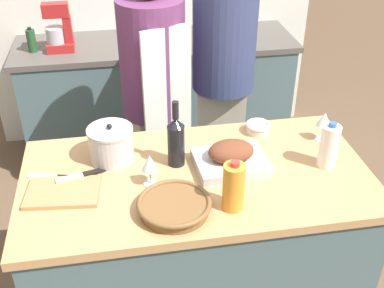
{
  "coord_description": "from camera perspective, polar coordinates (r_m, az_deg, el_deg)",
  "views": [
    {
      "loc": [
        -0.3,
        -1.64,
        2.15
      ],
      "look_at": [
        0.0,
        0.12,
        1.0
      ],
      "focal_mm": 45.0,
      "sensor_mm": 36.0,
      "label": 1
    }
  ],
  "objects": [
    {
      "name": "knife_paring",
      "position": [
        2.14,
        -16.15,
        -3.76
      ],
      "size": [
        0.21,
        0.08,
        0.01
      ],
      "color": "#B7B7BC",
      "rests_on": "kitchen_island"
    },
    {
      "name": "knife_chef",
      "position": [
        2.12,
        -11.53,
        -3.49
      ],
      "size": [
        0.23,
        0.15,
        0.01
      ],
      "color": "#B7B7BC",
      "rests_on": "kitchen_island"
    },
    {
      "name": "person_cook_aproned",
      "position": [
        2.77,
        -4.48,
        5.91
      ],
      "size": [
        0.38,
        0.4,
        1.64
      ],
      "rotation": [
        0.0,
        0.0,
        0.35
      ],
      "color": "beige",
      "rests_on": "ground_plane"
    },
    {
      "name": "roasting_pan",
      "position": [
        2.1,
        4.61,
        -1.61
      ],
      "size": [
        0.32,
        0.26,
        0.13
      ],
      "color": "#BCBCC1",
      "rests_on": "kitchen_island"
    },
    {
      "name": "wine_glass_left",
      "position": [
        2.34,
        15.4,
        2.71
      ],
      "size": [
        0.07,
        0.07,
        0.15
      ],
      "color": "silver",
      "rests_on": "kitchen_island"
    },
    {
      "name": "condiment_bottle_extra",
      "position": [
        3.63,
        -2.15,
        14.31
      ],
      "size": [
        0.05,
        0.05,
        0.2
      ],
      "color": "#234C28",
      "rests_on": "back_counter"
    },
    {
      "name": "stock_pot",
      "position": [
        2.16,
        -9.57,
        0.01
      ],
      "size": [
        0.2,
        0.2,
        0.18
      ],
      "color": "#B7B7BC",
      "rests_on": "kitchen_island"
    },
    {
      "name": "juice_jug",
      "position": [
        1.85,
        4.96,
        -5.07
      ],
      "size": [
        0.09,
        0.09,
        0.22
      ],
      "color": "orange",
      "rests_on": "kitchen_island"
    },
    {
      "name": "condiment_bottle_tall",
      "position": [
        3.53,
        6.65,
        13.29
      ],
      "size": [
        0.06,
        0.06,
        0.17
      ],
      "color": "maroon",
      "rests_on": "back_counter"
    },
    {
      "name": "knife_bread",
      "position": [
        2.09,
        -13.2,
        -3.65
      ],
      "size": [
        0.19,
        0.07,
        0.01
      ],
      "color": "#B7B7BC",
      "rests_on": "cutting_board"
    },
    {
      "name": "back_counter",
      "position": [
        3.71,
        -4.02,
        5.51
      ],
      "size": [
        2.01,
        0.6,
        0.91
      ],
      "color": "#4C666B",
      "rests_on": "ground_plane"
    },
    {
      "name": "milk_jug",
      "position": [
        2.16,
        15.92,
        -0.24
      ],
      "size": [
        0.08,
        0.08,
        0.22
      ],
      "color": "white",
      "rests_on": "kitchen_island"
    },
    {
      "name": "person_cook_guest",
      "position": [
        2.88,
        3.75,
        9.16
      ],
      "size": [
        0.37,
        0.37,
        1.81
      ],
      "rotation": [
        0.0,
        0.0,
        -0.26
      ],
      "color": "beige",
      "rests_on": "ground_plane"
    },
    {
      "name": "wicker_basket",
      "position": [
        1.87,
        -2.11,
        -7.31
      ],
      "size": [
        0.29,
        0.29,
        0.05
      ],
      "color": "brown",
      "rests_on": "kitchen_island"
    },
    {
      "name": "condiment_bottle_short",
      "position": [
        3.48,
        -18.49,
        11.54
      ],
      "size": [
        0.06,
        0.06,
        0.17
      ],
      "color": "#234C28",
      "rests_on": "back_counter"
    },
    {
      "name": "kitchen_island",
      "position": [
        2.38,
        0.5,
        -12.52
      ],
      "size": [
        1.51,
        0.79,
        0.92
      ],
      "color": "#4C666B",
      "rests_on": "ground_plane"
    },
    {
      "name": "wine_glass_right",
      "position": [
        1.97,
        -5.03,
        -2.34
      ],
      "size": [
        0.07,
        0.07,
        0.14
      ],
      "color": "silver",
      "rests_on": "kitchen_island"
    },
    {
      "name": "stand_mixer",
      "position": [
        3.43,
        -15.51,
        12.75
      ],
      "size": [
        0.18,
        0.14,
        0.33
      ],
      "color": "#B22323",
      "rests_on": "back_counter"
    },
    {
      "name": "wine_bottle_green",
      "position": [
        2.08,
        -1.91,
        0.45
      ],
      "size": [
        0.08,
        0.08,
        0.31
      ],
      "color": "black",
      "rests_on": "kitchen_island"
    },
    {
      "name": "mixing_bowl",
      "position": [
        2.37,
        7.85,
        1.98
      ],
      "size": [
        0.12,
        0.12,
        0.05
      ],
      "color": "beige",
      "rests_on": "kitchen_island"
    },
    {
      "name": "cutting_board",
      "position": [
        2.03,
        -15.04,
        -5.53
      ],
      "size": [
        0.31,
        0.23,
        0.02
      ],
      "color": "#AD7F51",
      "rests_on": "kitchen_island"
    }
  ]
}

